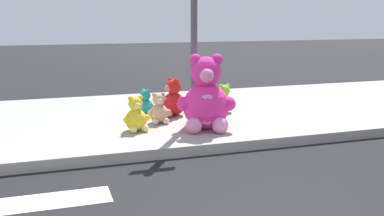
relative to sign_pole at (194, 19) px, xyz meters
The scene contains 9 objects.
sidewalk 2.19m from the sign_pole, 141.29° to the left, with size 28.00×4.40×0.15m, color #9E9B93.
sign_pole is the anchor object (origin of this frame).
plush_pink_large 1.36m from the sign_pole, 89.65° to the right, with size 0.88×0.83×1.18m.
plush_lime 1.73m from the sign_pole, 34.03° to the left, with size 0.41×0.37×0.53m.
plush_white 1.63m from the sign_pole, 64.65° to the left, with size 0.38×0.37×0.52m.
plush_red 1.54m from the sign_pole, 112.45° to the left, with size 0.48×0.51×0.68m.
plush_teal 1.80m from the sign_pole, 134.52° to the left, with size 0.34×0.34×0.48m.
plush_tan 1.61m from the sign_pole, behind, with size 0.40×0.35×0.51m.
plush_yellow 1.84m from the sign_pole, 162.10° to the right, with size 0.42×0.38×0.55m.
Camera 1 is at (-1.31, -2.50, 1.87)m, focal length 41.43 mm.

